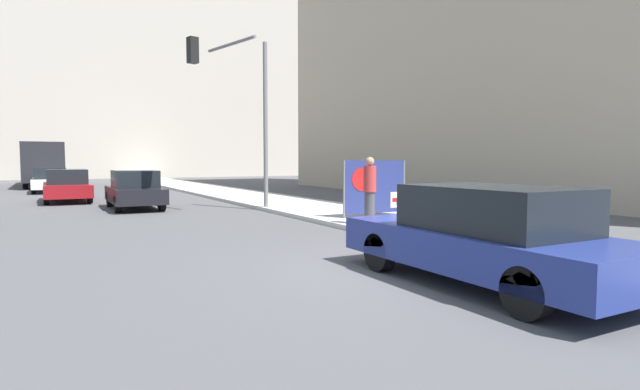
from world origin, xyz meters
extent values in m
plane|color=#4F4F51|center=(0.00, 0.00, 0.00)|extent=(160.00, 160.00, 0.00)
cube|color=beige|center=(3.43, 15.00, 0.07)|extent=(3.69, 90.00, 0.13)
cube|color=#BCB2A3|center=(-2.00, 55.40, 18.10)|extent=(52.00, 12.00, 36.21)
cylinder|color=#474C56|center=(1.98, 2.52, 0.34)|extent=(0.03, 0.03, 0.42)
cylinder|color=#474C56|center=(2.35, 2.52, 0.34)|extent=(0.03, 0.03, 0.42)
cylinder|color=#474C56|center=(1.98, 2.89, 0.34)|extent=(0.03, 0.03, 0.42)
cylinder|color=#474C56|center=(2.35, 2.89, 0.34)|extent=(0.03, 0.03, 0.42)
cube|color=navy|center=(2.17, 2.71, 0.56)|extent=(0.40, 0.40, 0.02)
cube|color=navy|center=(2.17, 2.90, 0.76)|extent=(0.40, 0.02, 0.38)
cylinder|color=#334775|center=(2.17, 2.55, 0.66)|extent=(0.18, 0.42, 0.18)
cylinder|color=#334775|center=(2.17, 2.34, 0.34)|extent=(0.16, 0.16, 0.42)
cube|color=black|center=(2.17, 2.28, 0.18)|extent=(0.20, 0.28, 0.10)
cylinder|color=silver|center=(2.17, 2.74, 0.83)|extent=(0.34, 0.34, 0.52)
sphere|color=tan|center=(2.17, 2.74, 1.20)|extent=(0.22, 0.22, 0.22)
cylinder|color=silver|center=(1.84, 2.66, 0.91)|extent=(0.45, 0.09, 0.09)
cube|color=white|center=(1.64, 2.66, 0.96)|extent=(0.36, 0.02, 0.35)
cube|color=#AD1414|center=(1.64, 2.65, 0.96)|extent=(0.28, 0.01, 0.08)
cylinder|color=#424247|center=(2.23, 4.63, 0.58)|extent=(0.28, 0.28, 0.88)
cylinder|color=#B23333|center=(2.23, 4.63, 1.37)|extent=(0.34, 0.34, 0.70)
sphere|color=tan|center=(2.23, 4.63, 1.83)|extent=(0.23, 0.23, 0.23)
cylinder|color=#424247|center=(4.36, 7.18, 0.54)|extent=(0.28, 0.28, 0.82)
cylinder|color=black|center=(4.36, 7.18, 1.28)|extent=(0.34, 0.34, 0.65)
sphere|color=tan|center=(4.36, 7.18, 1.71)|extent=(0.22, 0.22, 0.22)
cylinder|color=slate|center=(2.42, 6.26, 1.00)|extent=(0.06, 0.06, 1.72)
cylinder|color=slate|center=(4.66, 6.26, 1.00)|extent=(0.06, 0.06, 1.72)
cube|color=navy|center=(3.54, 6.26, 1.05)|extent=(2.24, 0.02, 1.62)
cylinder|color=red|center=(3.05, 6.24, 1.29)|extent=(0.71, 0.01, 0.71)
cylinder|color=slate|center=(1.80, 10.83, 3.16)|extent=(0.16, 0.16, 6.05)
cylinder|color=slate|center=(0.38, 10.48, 5.88)|extent=(0.80, 2.86, 0.11)
cube|color=black|center=(-1.03, 10.14, 5.46)|extent=(0.36, 0.36, 0.84)
sphere|color=green|center=(-1.03, 10.14, 5.18)|extent=(0.18, 0.18, 0.18)
cube|color=navy|center=(0.35, -1.12, 0.55)|extent=(1.87, 4.73, 0.56)
cube|color=black|center=(0.35, -1.31, 1.15)|extent=(1.61, 2.46, 0.65)
cylinder|color=black|center=(-0.48, 0.35, 0.32)|extent=(0.22, 0.64, 0.64)
cylinder|color=black|center=(1.17, 0.35, 0.32)|extent=(0.22, 0.64, 0.64)
cylinder|color=black|center=(-0.48, -2.58, 0.32)|extent=(0.22, 0.64, 0.64)
cylinder|color=black|center=(1.17, -2.58, 0.32)|extent=(0.22, 0.64, 0.64)
cube|color=black|center=(-2.42, 13.79, 0.55)|extent=(1.74, 4.15, 0.56)
cube|color=black|center=(-2.42, 13.63, 1.16)|extent=(1.50, 2.16, 0.65)
cylinder|color=black|center=(-3.19, 15.08, 0.32)|extent=(0.22, 0.64, 0.64)
cylinder|color=black|center=(-1.66, 15.08, 0.32)|extent=(0.22, 0.64, 0.64)
cylinder|color=black|center=(-3.19, 12.51, 0.32)|extent=(0.22, 0.64, 0.64)
cylinder|color=black|center=(-1.66, 12.51, 0.32)|extent=(0.22, 0.64, 0.64)
cube|color=maroon|center=(-4.59, 18.88, 0.55)|extent=(1.88, 4.78, 0.55)
cube|color=black|center=(-4.59, 18.68, 1.14)|extent=(1.62, 2.49, 0.65)
cylinder|color=black|center=(-5.42, 20.36, 0.32)|extent=(0.22, 0.64, 0.64)
cylinder|color=black|center=(-3.77, 20.36, 0.32)|extent=(0.22, 0.64, 0.64)
cylinder|color=black|center=(-5.42, 17.39, 0.32)|extent=(0.22, 0.64, 0.64)
cylinder|color=black|center=(-3.77, 17.39, 0.32)|extent=(0.22, 0.64, 0.64)
cube|color=white|center=(-5.23, 26.79, 0.54)|extent=(1.90, 4.74, 0.54)
cube|color=black|center=(-5.23, 26.60, 1.13)|extent=(1.63, 2.46, 0.64)
cylinder|color=black|center=(-6.07, 28.26, 0.32)|extent=(0.22, 0.64, 0.64)
cylinder|color=black|center=(-4.39, 28.26, 0.32)|extent=(0.22, 0.64, 0.64)
cylinder|color=black|center=(-6.07, 25.32, 0.32)|extent=(0.22, 0.64, 0.64)
cylinder|color=black|center=(-4.39, 25.32, 0.32)|extent=(0.22, 0.64, 0.64)
cube|color=#232328|center=(-5.58, 35.56, 1.75)|extent=(2.48, 12.14, 2.62)
cube|color=black|center=(-5.58, 35.56, 1.90)|extent=(2.50, 11.53, 0.86)
cylinder|color=black|center=(-6.68, 39.33, 0.52)|extent=(0.30, 1.04, 1.04)
cylinder|color=black|center=(-4.49, 39.33, 0.52)|extent=(0.30, 1.04, 1.04)
cylinder|color=black|center=(-6.68, 31.80, 0.52)|extent=(0.30, 1.04, 1.04)
cylinder|color=black|center=(-4.49, 31.80, 0.52)|extent=(0.30, 1.04, 1.04)
camera|label=1|loc=(-5.32, -6.43, 1.85)|focal=28.00mm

